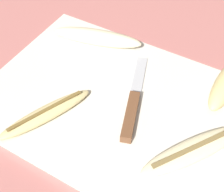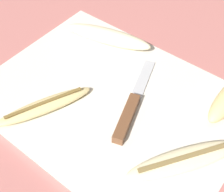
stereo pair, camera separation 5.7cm
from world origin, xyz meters
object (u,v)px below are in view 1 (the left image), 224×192
(banana_spotted_left, at_px, (46,113))
(knife, at_px, (132,109))
(banana_pale_long, at_px, (193,150))
(banana_bright_far, at_px, (97,37))

(banana_spotted_left, bearing_deg, knife, 34.21)
(knife, bearing_deg, banana_pale_long, -30.37)
(banana_spotted_left, bearing_deg, banana_bright_far, 96.88)
(banana_bright_far, distance_m, banana_pale_long, 0.34)
(banana_bright_far, xyz_separation_m, banana_pale_long, (0.29, -0.16, -0.01))
(knife, xyz_separation_m, banana_spotted_left, (-0.13, -0.09, 0.00))
(banana_pale_long, relative_size, banana_spotted_left, 1.03)
(knife, bearing_deg, banana_bright_far, 121.16)
(knife, relative_size, banana_pale_long, 1.12)
(banana_bright_far, relative_size, banana_pale_long, 1.07)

